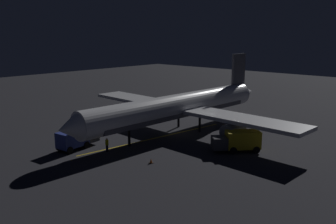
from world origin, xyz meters
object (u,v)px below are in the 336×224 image
object	(u,v)px
ground_crew_worker	(107,145)
traffic_cone_near_left	(151,161)
catering_truck	(238,141)
airliner	(180,107)
traffic_cone_near_right	(81,136)
baggage_truck	(76,139)

from	to	relation	value
ground_crew_worker	traffic_cone_near_left	bearing A→B (deg)	-174.45
catering_truck	traffic_cone_near_left	distance (m)	11.67
catering_truck	ground_crew_worker	size ratio (longest dim) A/B	3.34
catering_truck	ground_crew_worker	xyz separation A→B (m)	(12.21, 11.13, -0.44)
catering_truck	traffic_cone_near_left	world-z (taller)	catering_truck
airliner	ground_crew_worker	world-z (taller)	airliner
ground_crew_worker	traffic_cone_near_right	bearing A→B (deg)	-10.75
airliner	traffic_cone_near_right	bearing A→B (deg)	53.46
airliner	baggage_truck	xyz separation A→B (m)	(4.75, 15.08, -2.58)
airliner	catering_truck	xyz separation A→B (m)	(-11.43, 2.14, -2.50)
baggage_truck	traffic_cone_near_left	size ratio (longest dim) A/B	10.69
airliner	catering_truck	bearing A→B (deg)	169.38
airliner	catering_truck	world-z (taller)	airliner
airliner	traffic_cone_near_right	world-z (taller)	airliner
baggage_truck	traffic_cone_near_right	bearing A→B (deg)	-39.88
baggage_truck	ground_crew_worker	world-z (taller)	baggage_truck
ground_crew_worker	traffic_cone_near_left	xyz separation A→B (m)	(-7.10, -0.69, -0.64)
baggage_truck	ground_crew_worker	bearing A→B (deg)	-155.47
catering_truck	ground_crew_worker	distance (m)	16.53
baggage_truck	traffic_cone_near_left	xyz separation A→B (m)	(-11.07, -2.50, -1.00)
catering_truck	traffic_cone_near_right	xyz separation A→B (m)	(20.14, 9.62, -1.08)
airliner	traffic_cone_near_right	distance (m)	15.07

